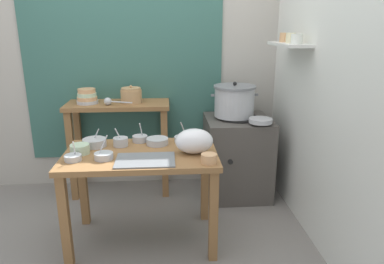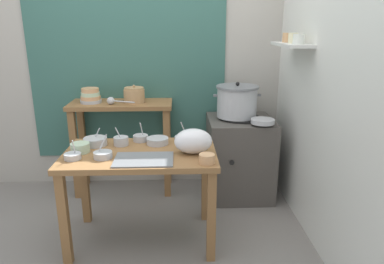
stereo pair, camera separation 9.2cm
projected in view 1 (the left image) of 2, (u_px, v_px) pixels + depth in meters
name	position (u px, v px, depth m)	size (l,w,h in m)	color
ground_plane	(137.00, 236.00, 2.84)	(9.00, 9.00, 0.00)	gray
wall_back	(148.00, 57.00, 3.52)	(4.40, 0.12, 2.60)	#B2ADA3
wall_right	(315.00, 66.00, 2.75)	(0.30, 3.20, 2.60)	silver
prep_table	(141.00, 167.00, 2.62)	(1.10, 0.66, 0.72)	olive
back_shelf_table	(119.00, 126.00, 3.42)	(0.96, 0.40, 0.90)	olive
stove_block	(237.00, 156.00, 3.46)	(0.60, 0.61, 0.78)	#4C4742
steamer_pot	(234.00, 101.00, 3.32)	(0.44, 0.39, 0.32)	#B7BABF
clay_pot	(131.00, 95.00, 3.35)	(0.20, 0.20, 0.17)	tan
bowl_stack_enamel	(87.00, 97.00, 3.32)	(0.20, 0.20, 0.14)	#B7BABF
ladle	(109.00, 101.00, 3.26)	(0.26, 0.12, 0.07)	#B7BABF
serving_tray	(145.00, 160.00, 2.43)	(0.40, 0.28, 0.01)	slate
plastic_bag	(194.00, 141.00, 2.55)	(0.27, 0.19, 0.18)	white
wide_pan	(261.00, 121.00, 3.14)	(0.21, 0.21, 0.04)	#B7BABF
prep_bowl_0	(183.00, 139.00, 2.82)	(0.14, 0.14, 0.17)	#B7BABF
prep_bowl_1	(121.00, 141.00, 2.72)	(0.11, 0.11, 0.14)	#B7BABF
prep_bowl_2	(95.00, 142.00, 2.71)	(0.18, 0.18, 0.13)	#B7BABF
prep_bowl_3	(157.00, 141.00, 2.76)	(0.17, 0.17, 0.05)	#B7BABF
prep_bowl_4	(73.00, 157.00, 2.43)	(0.12, 0.12, 0.15)	#B7BABF
prep_bowl_5	(104.00, 156.00, 2.45)	(0.13, 0.13, 0.16)	#B7BABF
prep_bowl_6	(80.00, 149.00, 2.55)	(0.14, 0.14, 0.07)	#B7D1AD
prep_bowl_7	(209.00, 158.00, 2.38)	(0.11, 0.11, 0.06)	tan
prep_bowl_8	(140.00, 138.00, 2.82)	(0.12, 0.12, 0.16)	#B7BABF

